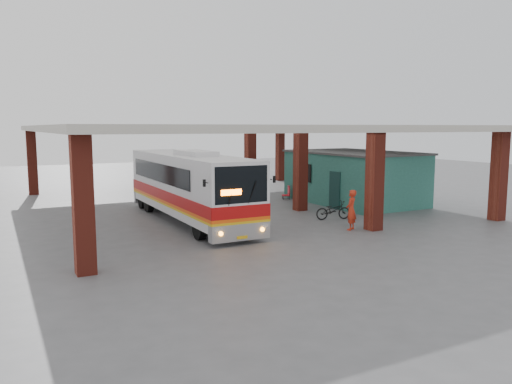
{
  "coord_description": "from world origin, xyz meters",
  "views": [
    {
      "loc": [
        -11.89,
        -19.88,
        4.56
      ],
      "look_at": [
        -1.35,
        0.0,
        1.63
      ],
      "focal_mm": 35.0,
      "sensor_mm": 36.0,
      "label": 1
    }
  ],
  "objects": [
    {
      "name": "red_chair",
      "position": [
        4.65,
        7.03,
        0.39
      ],
      "size": [
        0.57,
        0.57,
        0.86
      ],
      "rotation": [
        0.0,
        0.0,
        -0.32
      ],
      "color": "red",
      "rests_on": "ground"
    },
    {
      "name": "brick_columns",
      "position": [
        1.43,
        5.0,
        2.17
      ],
      "size": [
        20.1,
        21.6,
        4.35
      ],
      "color": "maroon",
      "rests_on": "ground"
    },
    {
      "name": "motorcycle",
      "position": [
        2.93,
        -0.11,
        0.47
      ],
      "size": [
        1.88,
        1.04,
        0.94
      ],
      "primitive_type": "imported",
      "rotation": [
        0.0,
        0.0,
        1.32
      ],
      "color": "black",
      "rests_on": "ground"
    },
    {
      "name": "ground",
      "position": [
        0.0,
        0.0,
        0.0
      ],
      "size": [
        90.0,
        90.0,
        0.0
      ],
      "primitive_type": "plane",
      "color": "#515154",
      "rests_on": "ground"
    },
    {
      "name": "shop_building",
      "position": [
        7.49,
        4.0,
        1.56
      ],
      "size": [
        5.2,
        8.2,
        3.11
      ],
      "color": "#286557",
      "rests_on": "ground"
    },
    {
      "name": "coach_bus",
      "position": [
        -3.5,
        2.91,
        1.73
      ],
      "size": [
        2.6,
        11.97,
        3.48
      ],
      "rotation": [
        0.0,
        0.0,
        -0.01
      ],
      "color": "silver",
      "rests_on": "ground"
    },
    {
      "name": "pedestrian",
      "position": [
        2.11,
        -2.53,
        0.9
      ],
      "size": [
        0.79,
        0.72,
        1.8
      ],
      "primitive_type": "imported",
      "rotation": [
        0.0,
        0.0,
        3.72
      ],
      "color": "red",
      "rests_on": "ground"
    },
    {
      "name": "canopy_roof",
      "position": [
        0.5,
        6.5,
        4.5
      ],
      "size": [
        21.0,
        23.0,
        0.3
      ],
      "primitive_type": "cube",
      "color": "#BCB7AA",
      "rests_on": "brick_columns"
    }
  ]
}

